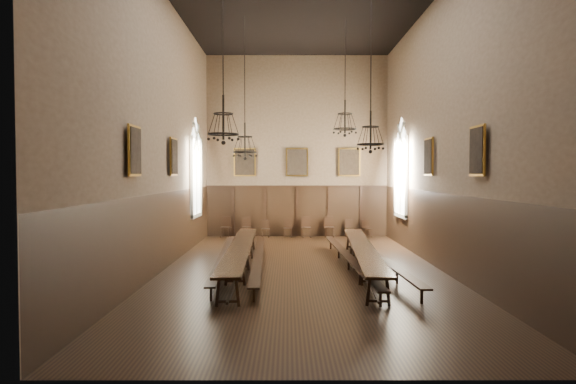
{
  "coord_description": "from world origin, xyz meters",
  "views": [
    {
      "loc": [
        -0.47,
        -16.61,
        3.1
      ],
      "look_at": [
        -0.45,
        1.5,
        2.47
      ],
      "focal_mm": 32.0,
      "sensor_mm": 36.0,
      "label": 1
    }
  ],
  "objects_px": {
    "chair_2": "(265,232)",
    "chair_5": "(329,231)",
    "chair_7": "(367,232)",
    "bench_left_inner": "(258,260)",
    "bench_right_outer": "(379,260)",
    "chair_6": "(350,232)",
    "chandelier_back_left": "(245,143)",
    "chandelier_front_right": "(371,130)",
    "table_left": "(240,258)",
    "table_right": "(362,258)",
    "chair_4": "(306,231)",
    "chair_3": "(288,232)",
    "bench_left_outer": "(223,260)",
    "bench_right_inner": "(349,261)",
    "chair_0": "(226,231)",
    "chair_1": "(247,231)",
    "chandelier_back_right": "(345,122)",
    "chandelier_front_left": "(223,122)"
  },
  "relations": [
    {
      "from": "chair_5",
      "to": "chair_4",
      "type": "bearing_deg",
      "value": -178.53
    },
    {
      "from": "chair_2",
      "to": "chair_5",
      "type": "distance_m",
      "value": 3.14
    },
    {
      "from": "bench_left_inner",
      "to": "chandelier_back_left",
      "type": "relative_size",
      "value": 1.87
    },
    {
      "from": "table_right",
      "to": "chair_6",
      "type": "xyz_separation_m",
      "value": [
        0.64,
        8.72,
        -0.13
      ]
    },
    {
      "from": "bench_left_outer",
      "to": "chandelier_back_left",
      "type": "xyz_separation_m",
      "value": [
        0.52,
        2.46,
        3.99
      ]
    },
    {
      "from": "chair_0",
      "to": "chandelier_front_right",
      "type": "relative_size",
      "value": 0.2
    },
    {
      "from": "chair_6",
      "to": "bench_left_inner",
      "type": "bearing_deg",
      "value": -122.94
    },
    {
      "from": "table_right",
      "to": "chair_4",
      "type": "distance_m",
      "value": 8.76
    },
    {
      "from": "chair_1",
      "to": "chair_4",
      "type": "distance_m",
      "value": 2.94
    },
    {
      "from": "chair_7",
      "to": "chair_0",
      "type": "bearing_deg",
      "value": 161.55
    },
    {
      "from": "chair_5",
      "to": "chair_3",
      "type": "bearing_deg",
      "value": -179.65
    },
    {
      "from": "bench_left_inner",
      "to": "chandelier_front_left",
      "type": "distance_m",
      "value": 5.25
    },
    {
      "from": "chandelier_front_right",
      "to": "chandelier_back_right",
      "type": "bearing_deg",
      "value": 91.98
    },
    {
      "from": "bench_left_outer",
      "to": "chandelier_front_right",
      "type": "xyz_separation_m",
      "value": [
        4.47,
        -2.3,
        4.07
      ]
    },
    {
      "from": "bench_left_inner",
      "to": "chair_5",
      "type": "bearing_deg",
      "value": 70.01
    },
    {
      "from": "chair_7",
      "to": "table_right",
      "type": "bearing_deg",
      "value": -118.17
    },
    {
      "from": "bench_right_outer",
      "to": "chandelier_front_right",
      "type": "distance_m",
      "value": 4.64
    },
    {
      "from": "chair_7",
      "to": "chandelier_back_left",
      "type": "bearing_deg",
      "value": -151.68
    },
    {
      "from": "chair_4",
      "to": "chandelier_front_right",
      "type": "relative_size",
      "value": 0.19
    },
    {
      "from": "chair_0",
      "to": "chandelier_back_left",
      "type": "height_order",
      "value": "chandelier_back_left"
    },
    {
      "from": "bench_right_inner",
      "to": "chandelier_front_left",
      "type": "height_order",
      "value": "chandelier_front_left"
    },
    {
      "from": "bench_left_outer",
      "to": "chair_1",
      "type": "bearing_deg",
      "value": 89.29
    },
    {
      "from": "chair_3",
      "to": "table_right",
      "type": "bearing_deg",
      "value": -72.94
    },
    {
      "from": "bench_left_inner",
      "to": "chandelier_back_right",
      "type": "height_order",
      "value": "chandelier_back_right"
    },
    {
      "from": "chair_4",
      "to": "chair_6",
      "type": "relative_size",
      "value": 1.17
    },
    {
      "from": "chandelier_back_left",
      "to": "chandelier_front_left",
      "type": "bearing_deg",
      "value": -91.25
    },
    {
      "from": "chandelier_front_left",
      "to": "chandelier_front_right",
      "type": "relative_size",
      "value": 0.96
    },
    {
      "from": "chair_2",
      "to": "bench_left_outer",
      "type": "bearing_deg",
      "value": -95.92
    },
    {
      "from": "table_left",
      "to": "chandelier_front_right",
      "type": "height_order",
      "value": "chandelier_front_right"
    },
    {
      "from": "chair_2",
      "to": "chair_5",
      "type": "relative_size",
      "value": 0.84
    },
    {
      "from": "chair_7",
      "to": "chandelier_back_left",
      "type": "relative_size",
      "value": 0.16
    },
    {
      "from": "chandelier_front_left",
      "to": "table_right",
      "type": "bearing_deg",
      "value": 32.78
    },
    {
      "from": "chandelier_back_left",
      "to": "chair_5",
      "type": "bearing_deg",
      "value": 57.91
    },
    {
      "from": "chair_6",
      "to": "chandelier_back_right",
      "type": "bearing_deg",
      "value": -106.06
    },
    {
      "from": "chair_0",
      "to": "chair_6",
      "type": "xyz_separation_m",
      "value": [
        6.11,
        0.04,
        -0.05
      ]
    },
    {
      "from": "bench_left_inner",
      "to": "chair_3",
      "type": "relative_size",
      "value": 10.52
    },
    {
      "from": "bench_right_outer",
      "to": "chandelier_back_right",
      "type": "bearing_deg",
      "value": 106.11
    },
    {
      "from": "chair_7",
      "to": "bench_left_inner",
      "type": "bearing_deg",
      "value": -138.78
    },
    {
      "from": "table_right",
      "to": "bench_right_outer",
      "type": "xyz_separation_m",
      "value": [
        0.57,
        0.21,
        -0.11
      ]
    },
    {
      "from": "table_right",
      "to": "chair_4",
      "type": "bearing_deg",
      "value": 99.85
    },
    {
      "from": "bench_left_inner",
      "to": "bench_right_inner",
      "type": "relative_size",
      "value": 0.97
    },
    {
      "from": "chandelier_front_right",
      "to": "table_left",
      "type": "bearing_deg",
      "value": 153.45
    },
    {
      "from": "chair_0",
      "to": "chandelier_back_left",
      "type": "relative_size",
      "value": 0.19
    },
    {
      "from": "chair_6",
      "to": "chandelier_back_right",
      "type": "height_order",
      "value": "chandelier_back_right"
    },
    {
      "from": "bench_right_outer",
      "to": "chair_6",
      "type": "height_order",
      "value": "chair_6"
    },
    {
      "from": "table_right",
      "to": "chair_6",
      "type": "relative_size",
      "value": 11.68
    },
    {
      "from": "chair_7",
      "to": "table_left",
      "type": "bearing_deg",
      "value": -140.49
    },
    {
      "from": "chandelier_front_left",
      "to": "chair_1",
      "type": "bearing_deg",
      "value": 91.48
    },
    {
      "from": "table_left",
      "to": "chair_2",
      "type": "xyz_separation_m",
      "value": [
        0.44,
        8.64,
        -0.13
      ]
    },
    {
      "from": "chair_2",
      "to": "chair_3",
      "type": "relative_size",
      "value": 0.93
    }
  ]
}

